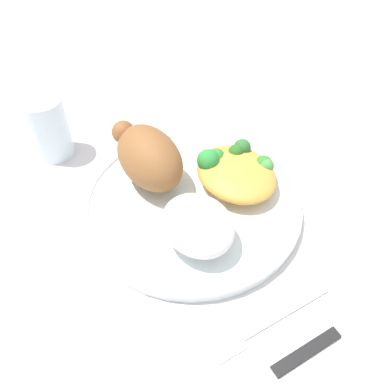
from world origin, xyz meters
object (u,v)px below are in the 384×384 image
(fork, at_px, (264,325))
(water_glass, at_px, (49,128))
(plate, at_px, (192,202))
(roasted_chicken, at_px, (148,156))
(knife, at_px, (275,372))
(rice_pile, at_px, (198,225))
(mac_cheese_with_broccoli, at_px, (235,170))

(fork, xyz_separation_m, water_glass, (0.38, 0.08, 0.04))
(plate, height_order, water_glass, water_glass)
(plate, bearing_deg, fork, 170.70)
(plate, bearing_deg, water_glass, 28.16)
(roasted_chicken, distance_m, knife, 0.28)
(rice_pile, distance_m, knife, 0.17)
(plate, relative_size, fork, 1.96)
(rice_pile, xyz_separation_m, knife, (-0.16, 0.02, -0.04))
(plate, xyz_separation_m, fork, (-0.18, 0.03, -0.01))
(rice_pile, distance_m, water_glass, 0.27)
(mac_cheese_with_broccoli, distance_m, fork, 0.20)
(roasted_chicken, relative_size, knife, 0.62)
(mac_cheese_with_broccoli, bearing_deg, water_glass, 40.10)
(roasted_chicken, bearing_deg, water_glass, 30.12)
(roasted_chicken, bearing_deg, plate, -156.70)
(plate, relative_size, knife, 1.47)
(roasted_chicken, distance_m, water_glass, 0.16)
(rice_pile, relative_size, fork, 0.65)
(mac_cheese_with_broccoli, relative_size, fork, 0.80)
(plate, distance_m, mac_cheese_with_broccoli, 0.07)
(plate, xyz_separation_m, knife, (-0.22, 0.05, -0.01))
(rice_pile, height_order, knife, rice_pile)
(roasted_chicken, bearing_deg, knife, 174.91)
(knife, distance_m, water_glass, 0.43)
(water_glass, bearing_deg, mac_cheese_with_broccoli, -139.90)
(mac_cheese_with_broccoli, bearing_deg, fork, 151.59)
(fork, bearing_deg, mac_cheese_with_broccoli, -28.41)
(plate, distance_m, roasted_chicken, 0.08)
(roasted_chicken, height_order, mac_cheese_with_broccoli, roasted_chicken)
(rice_pile, relative_size, knife, 0.49)
(water_glass, bearing_deg, plate, -151.84)
(mac_cheese_with_broccoli, relative_size, knife, 0.60)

